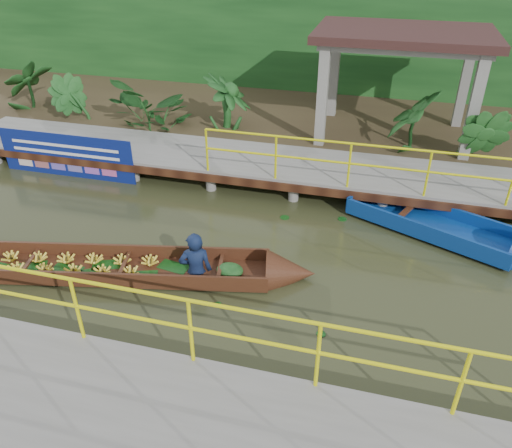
# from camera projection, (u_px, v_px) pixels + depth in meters

# --- Properties ---
(ground) EXTENTS (80.00, 80.00, 0.00)m
(ground) POSITION_uv_depth(u_px,v_px,m) (214.00, 259.00, 9.51)
(ground) COLOR #2A2F17
(ground) RESTS_ON ground
(land_strip) EXTENTS (30.00, 8.00, 0.45)m
(land_strip) POSITION_uv_depth(u_px,v_px,m) (292.00, 118.00, 15.57)
(land_strip) COLOR #34281A
(land_strip) RESTS_ON ground
(far_dock) EXTENTS (16.00, 2.06, 1.66)m
(far_dock) POSITION_uv_depth(u_px,v_px,m) (260.00, 164.00, 12.08)
(far_dock) COLOR slate
(far_dock) RESTS_ON ground
(pavilion) EXTENTS (4.40, 3.00, 3.00)m
(pavilion) POSITION_uv_depth(u_px,v_px,m) (403.00, 45.00, 12.57)
(pavilion) COLOR slate
(pavilion) RESTS_ON ground
(foliage_backdrop) EXTENTS (30.00, 0.80, 4.00)m
(foliage_backdrop) POSITION_uv_depth(u_px,v_px,m) (309.00, 43.00, 16.70)
(foliage_backdrop) COLOR #123915
(foliage_backdrop) RESTS_ON ground
(vendor_boat) EXTENTS (8.66, 2.63, 2.02)m
(vendor_boat) POSITION_uv_depth(u_px,v_px,m) (94.00, 262.00, 9.03)
(vendor_boat) COLOR #3C1D10
(vendor_boat) RESTS_ON ground
(moored_blue_boat) EXTENTS (4.04, 2.53, 0.95)m
(moored_blue_boat) POSITION_uv_depth(u_px,v_px,m) (478.00, 241.00, 9.75)
(moored_blue_boat) COLOR navy
(moored_blue_boat) RESTS_ON ground
(blue_banner) EXTENTS (3.60, 0.04, 1.13)m
(blue_banner) POSITION_uv_depth(u_px,v_px,m) (66.00, 156.00, 12.29)
(blue_banner) COLOR navy
(blue_banner) RESTS_ON ground
(tropical_plants) EXTENTS (14.06, 1.06, 1.33)m
(tropical_plants) POSITION_uv_depth(u_px,v_px,m) (215.00, 108.00, 13.68)
(tropical_plants) COLOR #123915
(tropical_plants) RESTS_ON ground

